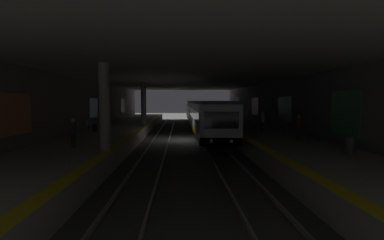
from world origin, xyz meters
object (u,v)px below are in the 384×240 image
Objects in this scene: pillar_near at (105,107)px; trash_bin at (349,146)px; person_waiting_near at (299,126)px; bench_right_mid at (107,120)px; person_walking_mid at (73,132)px; bench_right_near at (90,124)px; pillar_far at (144,104)px; bench_left_near at (315,132)px; bench_left_mid at (283,125)px; suitcase_rolling at (95,128)px; person_standing_far at (262,121)px; bench_right_far at (118,117)px; metro_train at (200,113)px.

pillar_near reaches higher than trash_bin.
person_waiting_near is 1.97× the size of trash_bin.
bench_right_mid is 16.21m from person_walking_mid.
person_walking_mid is (-10.10, -2.11, 0.35)m from bench_right_near.
person_waiting_near is at bearing -136.52° from pillar_far.
pillar_far is at bearing -104.96° from bench_right_mid.
pillar_far is at bearing 43.48° from person_waiting_near.
person_walking_mid is (-2.56, 14.95, 0.35)m from bench_left_near.
pillar_far is 2.68× the size of bench_left_near.
person_walking_mid reaches higher than bench_left_mid.
person_walking_mid reaches higher than suitcase_rolling.
person_standing_far is (4.89, 1.06, 0.02)m from person_waiting_near.
suitcase_rolling reaches higher than bench_right_near.
person_waiting_near is (-13.53, -15.96, 0.39)m from bench_right_mid.
bench_left_mid is 17.27m from person_walking_mid.
bench_right_near is 20.76m from trash_bin.
pillar_far reaches higher than trash_bin.
bench_left_near is at bearing -88.77° from person_waiting_near.
bench_left_mid is at bearing -128.12° from bench_right_far.
bench_left_mid is (9.85, -12.88, -1.75)m from pillar_near.
trash_bin is (-1.49, -12.15, -1.85)m from pillar_near.
metro_train is 12.10m from bench_right_mid.
person_walking_mid is at bearing -171.41° from suitcase_rolling.
bench_left_near is (3.79, -12.88, -1.75)m from pillar_near.
pillar_far is at bearing -149.38° from bench_right_far.
pillar_near is 2.68× the size of bench_left_near.
person_waiting_near is at bearing 91.23° from bench_left_near.
bench_right_far is at bearing 0.00° from bench_right_mid.
bench_right_far is (13.40, 17.07, 0.00)m from bench_left_mid.
pillar_near reaches higher than metro_train.
person_standing_far is (-14.59, -14.89, 0.40)m from bench_right_far.
suitcase_rolling is at bearing 18.98° from pillar_near.
bench_right_near is at bearing 64.64° from person_waiting_near.
pillar_near is 13.83m from person_standing_far.
pillar_far reaches higher than bench_left_mid.
trash_bin is at bearing -171.92° from person_standing_far.
person_walking_mid is (-14.95, 2.07, -1.40)m from pillar_far.
suitcase_rolling is at bearing 142.85° from metro_train.
trash_bin is at bearing -138.99° from bench_right_mid.
pillar_far is 5.01× the size of suitcase_rolling.
trash_bin is (-5.28, 0.73, -0.10)m from bench_left_near.
person_walking_mid is (-2.54, 13.84, -0.04)m from person_waiting_near.
bench_left_mid is 11.36m from trash_bin.
person_waiting_near reaches higher than bench_left_near.
bench_left_near is 21.77m from bench_right_mid.
person_waiting_near is at bearing 4.10° from trash_bin.
bench_right_mid is 24.89m from trash_bin.
person_waiting_near reaches higher than bench_right_far.
bench_right_mid is (13.51, 17.07, 0.00)m from bench_left_near.
suitcase_rolling is (9.78, 3.36, -1.97)m from pillar_near.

